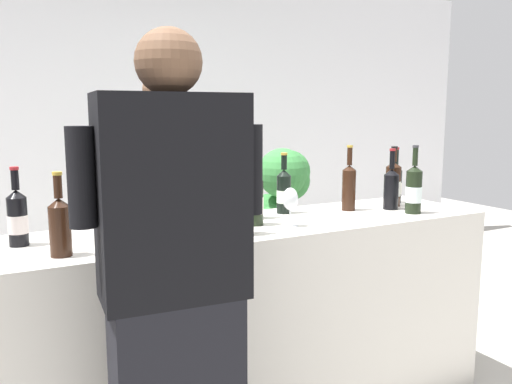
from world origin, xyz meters
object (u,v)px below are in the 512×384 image
(wine_bottle_0, at_px, (414,190))
(wine_glass, at_px, (290,201))
(person_guest, at_px, (175,314))
(wine_bottle_10, at_px, (243,207))
(wine_bottle_3, at_px, (393,184))
(potted_shrub, at_px, (282,212))
(wine_bottle_4, at_px, (391,187))
(wine_bottle_5, at_px, (150,200))
(wine_bottle_8, at_px, (18,218))
(person_server, at_px, (166,226))
(wine_bottle_7, at_px, (349,186))
(ice_bucket, at_px, (137,216))
(wine_bottle_9, at_px, (284,191))
(wine_bottle_11, at_px, (255,200))
(wine_bottle_1, at_px, (395,183))
(wine_bottle_6, at_px, (254,195))
(wine_bottle_2, at_px, (60,224))

(wine_bottle_0, distance_m, wine_glass, 0.72)
(wine_bottle_0, distance_m, person_guest, 1.52)
(wine_bottle_10, bearing_deg, wine_bottle_3, 12.42)
(person_guest, distance_m, potted_shrub, 2.23)
(wine_bottle_0, height_order, wine_bottle_4, wine_bottle_0)
(person_guest, xyz_separation_m, potted_shrub, (1.42, 1.72, -0.09))
(wine_bottle_5, height_order, wine_bottle_8, wine_bottle_5)
(potted_shrub, bearing_deg, person_server, -156.16)
(wine_bottle_7, xyz_separation_m, ice_bucket, (-1.17, -0.14, -0.03))
(wine_bottle_9, xyz_separation_m, wine_bottle_10, (-0.40, -0.33, 0.01))
(wine_bottle_8, height_order, wine_bottle_11, wine_bottle_11)
(wine_bottle_3, bearing_deg, person_server, 150.82)
(wine_bottle_7, relative_size, wine_bottle_9, 1.11)
(wine_bottle_1, distance_m, wine_glass, 0.90)
(wine_bottle_7, distance_m, wine_glass, 0.52)
(wine_bottle_3, xyz_separation_m, potted_shrub, (-0.07, 1.08, -0.33))
(person_guest, bearing_deg, wine_bottle_3, 23.21)
(wine_bottle_0, xyz_separation_m, wine_bottle_7, (-0.24, 0.22, 0.01))
(wine_bottle_3, bearing_deg, wine_bottle_7, 178.11)
(wine_bottle_5, distance_m, wine_bottle_7, 1.06)
(wine_bottle_6, bearing_deg, person_guest, -133.23)
(wine_bottle_0, bearing_deg, wine_bottle_1, 64.18)
(wine_bottle_7, xyz_separation_m, wine_bottle_10, (-0.74, -0.24, -0.01))
(potted_shrub, bearing_deg, wine_bottle_11, -125.91)
(wine_bottle_1, relative_size, wine_glass, 1.79)
(wine_bottle_5, bearing_deg, wine_bottle_2, -145.93)
(wine_bottle_2, relative_size, wine_glass, 1.72)
(wine_bottle_6, bearing_deg, wine_bottle_11, -116.20)
(wine_bottle_8, relative_size, person_server, 0.18)
(wine_bottle_7, height_order, person_guest, person_guest)
(potted_shrub, bearing_deg, wine_bottle_7, -102.13)
(wine_bottle_3, height_order, wine_bottle_7, wine_bottle_7)
(wine_bottle_0, xyz_separation_m, wine_bottle_6, (-0.79, 0.26, -0.01))
(wine_bottle_10, xyz_separation_m, person_server, (-0.07, 0.85, -0.24))
(wine_bottle_6, bearing_deg, potted_shrub, 52.98)
(wine_bottle_7, distance_m, wine_bottle_9, 0.36)
(wine_bottle_6, height_order, wine_glass, wine_bottle_6)
(wine_bottle_3, relative_size, wine_bottle_4, 1.02)
(wine_bottle_11, bearing_deg, wine_glass, -38.57)
(ice_bucket, bearing_deg, wine_bottle_0, -3.40)
(wine_bottle_10, xyz_separation_m, ice_bucket, (-0.43, 0.10, -0.02))
(wine_bottle_10, xyz_separation_m, potted_shrub, (0.97, 1.31, -0.33))
(wine_bottle_9, bearing_deg, person_guest, -138.87)
(wine_bottle_8, bearing_deg, wine_bottle_7, -0.10)
(wine_bottle_4, relative_size, wine_bottle_7, 0.94)
(wine_bottle_0, bearing_deg, potted_shrub, 90.56)
(wine_glass, bearing_deg, wine_bottle_6, 104.93)
(wine_glass, bearing_deg, wine_bottle_8, 170.02)
(wine_bottle_6, height_order, wine_bottle_9, wine_bottle_6)
(wine_bottle_3, bearing_deg, wine_bottle_4, -137.84)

